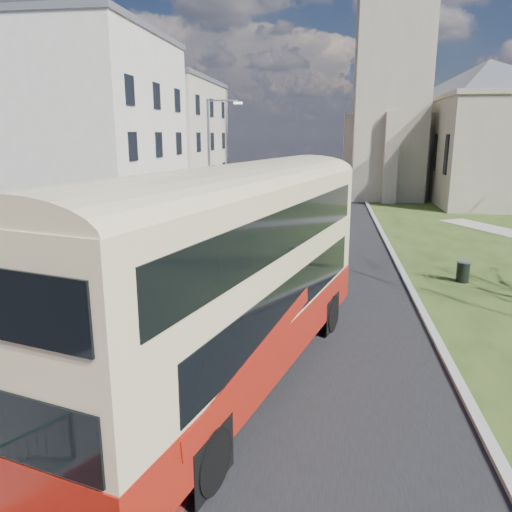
# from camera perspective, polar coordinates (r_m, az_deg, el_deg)

# --- Properties ---
(ground) EXTENTS (160.00, 160.00, 0.00)m
(ground) POSITION_cam_1_polar(r_m,az_deg,el_deg) (13.49, -4.32, -13.28)
(ground) COLOR black
(ground) RESTS_ON ground
(road_carriageway) EXTENTS (9.00, 120.00, 0.01)m
(road_carriageway) POSITION_cam_1_polar(r_m,az_deg,el_deg) (32.32, 6.04, 2.79)
(road_carriageway) COLOR black
(road_carriageway) RESTS_ON ground
(bus_lane) EXTENTS (3.40, 120.00, 0.01)m
(bus_lane) POSITION_cam_1_polar(r_m,az_deg,el_deg) (32.53, 1.28, 2.93)
(bus_lane) COLOR #591414
(bus_lane) RESTS_ON ground
(pavement_west) EXTENTS (4.00, 120.00, 0.12)m
(pavement_west) POSITION_cam_1_polar(r_m,az_deg,el_deg) (33.19, -5.25, 3.19)
(pavement_west) COLOR gray
(pavement_west) RESTS_ON ground
(kerb_west) EXTENTS (0.25, 120.00, 0.13)m
(kerb_west) POSITION_cam_1_polar(r_m,az_deg,el_deg) (32.78, -1.85, 3.12)
(kerb_west) COLOR #999993
(kerb_west) RESTS_ON ground
(kerb_east) EXTENTS (0.25, 80.00, 0.13)m
(kerb_east) POSITION_cam_1_polar(r_m,az_deg,el_deg) (34.41, 13.87, 3.23)
(kerb_east) COLOR #999993
(kerb_east) RESTS_ON ground
(pedestrian_railing) EXTENTS (0.07, 24.00, 1.12)m
(pedestrian_railing) POSITION_cam_1_polar(r_m,az_deg,el_deg) (17.60, -10.94, -4.94)
(pedestrian_railing) COLOR #0C3724
(pedestrian_railing) RESTS_ON ground
(gothic_church) EXTENTS (16.38, 18.00, 40.00)m
(gothic_church) POSITION_cam_1_polar(r_m,az_deg,el_deg) (51.15, 20.77, 20.82)
(gothic_church) COLOR gray
(gothic_church) RESTS_ON ground
(street_block_near) EXTENTS (10.30, 14.30, 13.00)m
(street_block_near) POSITION_cam_1_polar(r_m,az_deg,el_deg) (37.63, -18.58, 13.68)
(street_block_near) COLOR beige
(street_block_near) RESTS_ON ground
(street_block_far) EXTENTS (10.30, 16.30, 11.50)m
(street_block_far) POSITION_cam_1_polar(r_m,az_deg,el_deg) (52.44, -10.52, 13.16)
(street_block_far) COLOR beige
(street_block_far) RESTS_ON ground
(streetlamp) EXTENTS (2.13, 0.18, 8.00)m
(streetlamp) POSITION_cam_1_polar(r_m,az_deg,el_deg) (30.57, -5.12, 10.86)
(streetlamp) COLOR gray
(streetlamp) RESTS_ON pavement_west
(bus) EXTENTS (6.00, 12.78, 5.21)m
(bus) POSITION_cam_1_polar(r_m,az_deg,el_deg) (12.03, -2.66, -1.45)
(bus) COLOR maroon
(bus) RESTS_ON ground
(litter_bin) EXTENTS (0.59, 0.59, 0.90)m
(litter_bin) POSITION_cam_1_polar(r_m,az_deg,el_deg) (22.74, 22.57, -1.64)
(litter_bin) COLOR black
(litter_bin) RESTS_ON grass_green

